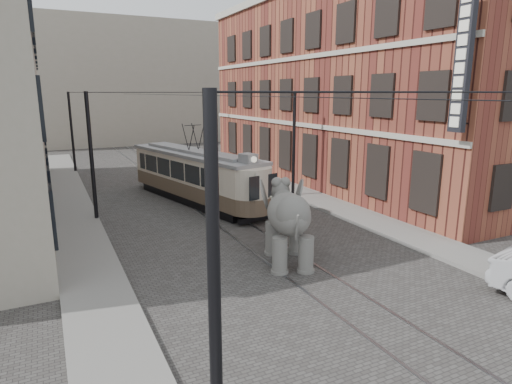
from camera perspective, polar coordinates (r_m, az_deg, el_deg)
ground at (r=17.78m, az=0.31°, el=-6.54°), size 120.00×120.00×0.00m
tram_rails at (r=17.77m, az=0.31°, el=-6.51°), size 1.54×80.00×0.02m
sidewalk_right at (r=20.98m, az=15.20°, el=-3.72°), size 2.00×60.00×0.15m
sidewalk_left at (r=16.15m, az=-21.13°, el=-9.24°), size 2.00×60.00×0.15m
brick_building at (r=30.27m, az=11.81°, el=12.83°), size 8.00×26.00×12.00m
distant_block at (r=55.53m, az=-18.82°, el=13.41°), size 28.00×10.00×14.00m
catenary at (r=21.48m, az=-6.10°, el=5.04°), size 11.00×30.20×6.00m
tram at (r=23.94m, az=-8.16°, el=3.71°), size 4.65×10.98×4.27m
elephant at (r=15.27m, az=4.32°, el=-4.36°), size 3.92×5.15×2.80m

